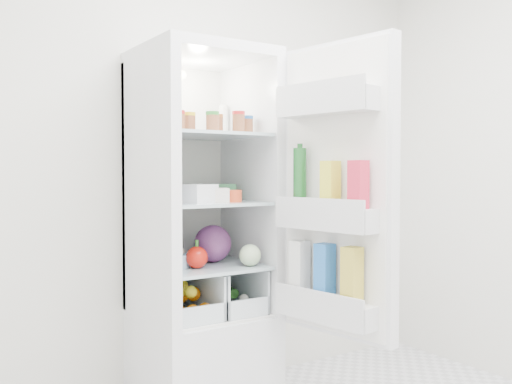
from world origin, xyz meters
TOP-DOWN VIEW (x-y plane):
  - room_walls at (0.00, 0.00)m, footprint 3.02×3.02m
  - refrigerator at (-0.20, 1.25)m, footprint 0.60×0.60m
  - shelf_low at (-0.20, 1.19)m, footprint 0.49×0.53m
  - shelf_mid at (-0.20, 1.19)m, footprint 0.49×0.53m
  - shelf_top at (-0.20, 1.19)m, footprint 0.49×0.53m
  - crisper_left at (-0.32, 1.19)m, footprint 0.23×0.46m
  - crisper_right at (-0.08, 1.19)m, footprint 0.23×0.46m
  - condiment_jars at (-0.22, 1.10)m, footprint 0.46×0.32m
  - squeeze_bottle at (0.01, 1.36)m, footprint 0.06×0.06m
  - tub_white at (-0.28, 1.08)m, footprint 0.17×0.17m
  - tub_cream at (-0.19, 1.08)m, footprint 0.15×0.15m
  - tin_red at (-0.10, 1.07)m, footprint 0.10×0.10m
  - foil_tray at (-0.30, 1.24)m, footprint 0.17×0.13m
  - tub_green at (-0.03, 1.28)m, footprint 0.14×0.17m
  - red_cabbage at (-0.13, 1.21)m, footprint 0.19×0.19m
  - bell_pepper at (-0.29, 1.09)m, footprint 0.10×0.10m
  - mushroom_bowl at (-0.36, 1.16)m, footprint 0.15×0.15m
  - salad_bag at (-0.04, 1.01)m, footprint 0.10×0.10m
  - citrus_pile at (-0.32, 1.13)m, footprint 0.20×0.24m
  - veg_pile at (-0.07, 1.18)m, footprint 0.16×0.30m
  - fridge_door at (0.15, 0.61)m, footprint 0.25×0.60m

SIDE VIEW (x-z plane):
  - veg_pile at x=-0.07m, z-range 0.51..0.61m
  - citrus_pile at x=-0.32m, z-range 0.51..0.67m
  - crisper_left at x=-0.32m, z-range 0.50..0.72m
  - crisper_right at x=-0.08m, z-range 0.50..0.72m
  - refrigerator at x=-0.20m, z-range -0.23..1.57m
  - shelf_low at x=-0.20m, z-range 0.73..0.75m
  - mushroom_bowl at x=-0.36m, z-range 0.75..0.81m
  - bell_pepper at x=-0.29m, z-range 0.75..0.85m
  - salad_bag at x=-0.04m, z-range 0.75..0.85m
  - red_cabbage at x=-0.13m, z-range 0.75..0.93m
  - shelf_mid at x=-0.20m, z-range 1.04..1.06m
  - foil_tray at x=-0.30m, z-range 1.06..1.10m
  - tin_red at x=-0.10m, z-range 1.06..1.12m
  - tub_cream at x=-0.19m, z-range 1.06..1.13m
  - fridge_door at x=0.15m, z-range 0.44..1.74m
  - tub_green at x=-0.03m, z-range 1.06..1.14m
  - tub_white at x=-0.28m, z-range 1.06..1.14m
  - shelf_top at x=-0.20m, z-range 1.37..1.39m
  - condiment_jars at x=-0.22m, z-range 1.39..1.47m
  - squeeze_bottle at x=0.01m, z-range 1.39..1.56m
  - room_walls at x=0.00m, z-range 0.29..2.90m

